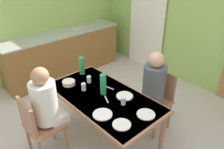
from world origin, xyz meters
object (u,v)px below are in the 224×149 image
at_px(chair_far_diner, 158,97).
at_px(chair_near_diner, 38,125).
at_px(kitchen_counter, 63,53).
at_px(serving_bowl_center, 69,83).
at_px(water_bottle_green_near, 103,84).
at_px(person_far_diner, 153,83).
at_px(person_near_diner, 46,101).
at_px(water_bottle_green_far, 82,65).
at_px(dining_table, 103,100).

bearing_deg(chair_far_diner, chair_near_diner, 68.68).
height_order(kitchen_counter, serving_bowl_center, kitchen_counter).
bearing_deg(water_bottle_green_near, person_far_diner, 60.24).
xyz_separation_m(chair_far_diner, person_far_diner, (0.00, -0.14, 0.28)).
xyz_separation_m(person_near_diner, serving_bowl_center, (-0.22, 0.46, -0.03)).
distance_m(kitchen_counter, person_far_diner, 2.38).
xyz_separation_m(kitchen_counter, person_near_diner, (1.76, -1.28, 0.33)).
bearing_deg(serving_bowl_center, chair_near_diner, -69.21).
xyz_separation_m(person_far_diner, serving_bowl_center, (-0.82, -0.79, -0.03)).
distance_m(person_near_diner, person_far_diner, 1.38).
bearing_deg(kitchen_counter, person_near_diner, -35.99).
xyz_separation_m(water_bottle_green_near, water_bottle_green_far, (-0.61, 0.11, -0.01)).
bearing_deg(water_bottle_green_far, kitchen_counter, 160.13).
relative_size(dining_table, chair_near_diner, 1.78).
relative_size(dining_table, person_far_diner, 2.01).
bearing_deg(person_far_diner, person_near_diner, 64.55).
bearing_deg(water_bottle_green_near, serving_bowl_center, -157.08).
height_order(chair_near_diner, water_bottle_green_far, water_bottle_green_far).
height_order(dining_table, chair_near_diner, chair_near_diner).
bearing_deg(chair_near_diner, person_near_diner, 90.00).
distance_m(dining_table, serving_bowl_center, 0.56).
distance_m(person_near_diner, serving_bowl_center, 0.51).
relative_size(chair_far_diner, water_bottle_green_far, 2.99).
relative_size(kitchen_counter, serving_bowl_center, 14.70).
bearing_deg(chair_near_diner, serving_bowl_center, 110.79).
height_order(chair_near_diner, water_bottle_green_near, water_bottle_green_near).
distance_m(person_far_diner, water_bottle_green_far, 1.06).
xyz_separation_m(water_bottle_green_far, serving_bowl_center, (0.13, -0.32, -0.11)).
height_order(chair_far_diner, water_bottle_green_near, water_bottle_green_near).
height_order(kitchen_counter, water_bottle_green_near, water_bottle_green_near).
bearing_deg(serving_bowl_center, dining_table, 17.58).
xyz_separation_m(kitchen_counter, water_bottle_green_near, (2.02, -0.62, 0.41)).
relative_size(chair_far_diner, person_near_diner, 1.13).
relative_size(kitchen_counter, water_bottle_green_far, 8.58).
bearing_deg(water_bottle_green_far, chair_near_diner, -68.73).
bearing_deg(kitchen_counter, person_far_diner, -0.93).
xyz_separation_m(chair_far_diner, water_bottle_green_far, (-0.94, -0.61, 0.36)).
height_order(water_bottle_green_near, water_bottle_green_far, water_bottle_green_near).
bearing_deg(chair_near_diner, water_bottle_green_far, 111.27).
xyz_separation_m(kitchen_counter, chair_far_diner, (2.35, 0.10, 0.05)).
distance_m(chair_near_diner, water_bottle_green_far, 1.04).
distance_m(dining_table, person_far_diner, 0.70).
relative_size(kitchen_counter, chair_far_diner, 2.87).
relative_size(person_far_diner, serving_bowl_center, 4.53).
distance_m(chair_near_diner, serving_bowl_center, 0.68).
bearing_deg(person_near_diner, person_far_diner, 64.55).
xyz_separation_m(chair_near_diner, water_bottle_green_near, (0.26, 0.80, 0.37)).
bearing_deg(serving_bowl_center, kitchen_counter, 151.80).
xyz_separation_m(kitchen_counter, person_far_diner, (2.35, -0.04, 0.33)).
relative_size(chair_near_diner, person_near_diner, 1.13).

